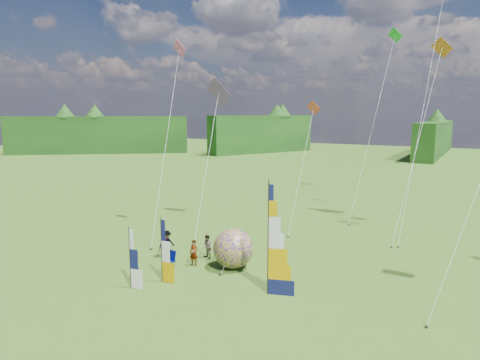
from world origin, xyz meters
The scene contains 17 objects.
ground centered at (0.00, 0.00, 0.00)m, with size 220.00×220.00×0.00m, color #5B7F25.
treeline_ring centered at (0.00, 0.00, 4.00)m, with size 210.00×210.00×8.00m, color #265B17, non-canonical shape.
feather_banner_main centered at (1.11, 3.11, 2.79)m, with size 1.49×0.10×5.58m, color #12154A, non-canonical shape.
side_banner_left centered at (-4.50, 1.72, 1.72)m, with size 0.96×0.10×3.43m, color #D49A00, non-canonical shape.
side_banner_far centered at (-5.37, 0.26, 1.57)m, with size 0.94×0.10×3.15m, color white, non-canonical shape.
bol_inflatable centered at (-2.29, 5.42, 1.17)m, with size 2.34×2.34×2.34m, color #12007A.
spectator_a centered at (-4.50, 4.58, 0.78)m, with size 0.57×0.37×1.55m, color #66594C.
spectator_b centered at (-4.51, 6.02, 0.75)m, with size 0.73×0.36×1.50m, color #66594C.
spectator_c centered at (-6.90, 4.99, 0.86)m, with size 1.11×0.41×1.71m, color #66594C.
spectator_d centered at (-3.01, 7.48, 0.84)m, with size 0.98×0.40×1.67m, color #66594C.
camp_chair centered at (-5.42, 3.38, 0.54)m, with size 0.62×0.62×1.07m, color #01084F, non-canonical shape.
kite_whale centered at (5.89, 19.67, 11.65)m, with size 4.14×13.88×23.31m, color black, non-canonical shape.
kite_rainbow_delta centered at (-8.96, 12.68, 6.49)m, with size 7.91×13.13×12.98m, color red, non-canonical shape.
small_kite_red centered at (-2.50, 16.34, 5.23)m, with size 3.01×9.23×10.46m, color #BD442B, non-canonical shape.
small_kite_orange centered at (5.71, 18.34, 7.69)m, with size 4.13×11.28×15.38m, color orange, non-canonical shape.
small_kite_pink centered at (-10.28, 9.30, 7.69)m, with size 5.73×10.13×15.39m, color #FA5AB0, non-canonical shape.
small_kite_green centered at (1.24, 23.71, 8.80)m, with size 3.26×13.15×17.60m, color green, non-canonical shape.
Camera 1 is at (10.06, -15.10, 8.93)m, focal length 32.00 mm.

